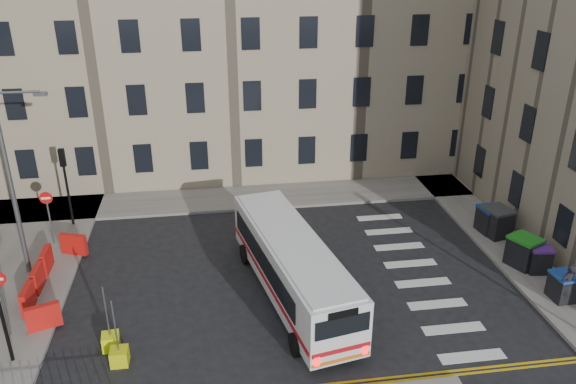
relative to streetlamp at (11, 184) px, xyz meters
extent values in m
plane|color=black|center=(13.00, -2.00, -4.34)|extent=(120.00, 120.00, 0.00)
cube|color=slate|center=(7.00, 6.60, -4.26)|extent=(36.00, 3.20, 0.15)
cube|color=slate|center=(22.00, 2.00, -4.26)|extent=(2.40, 26.00, 0.15)
cube|color=gray|center=(6.00, 13.50, 3.66)|extent=(38.00, 10.50, 16.00)
cylinder|color=black|center=(1.00, 4.50, -2.59)|extent=(0.12, 0.12, 3.20)
cube|color=black|center=(1.00, 4.50, -0.54)|extent=(0.28, 0.22, 0.90)
cylinder|color=black|center=(1.00, -6.00, -2.59)|extent=(0.12, 0.12, 3.20)
cylinder|color=#595B5E|center=(0.00, 0.00, -0.19)|extent=(0.20, 0.20, 8.00)
cylinder|color=#595B5E|center=(0.50, 2.50, -2.99)|extent=(0.08, 0.08, 2.40)
cube|color=red|center=(0.50, 2.50, -1.49)|extent=(0.60, 0.04, 0.60)
cylinder|color=#595B5E|center=(0.50, -4.50, -2.99)|extent=(0.08, 0.08, 2.40)
cube|color=red|center=(0.80, -3.00, -3.69)|extent=(0.25, 1.25, 1.00)
cube|color=red|center=(0.80, -1.50, -3.69)|extent=(0.25, 1.25, 1.00)
cube|color=red|center=(0.80, 0.00, -3.69)|extent=(0.25, 1.25, 1.00)
cube|color=red|center=(1.70, 1.30, -3.69)|extent=(1.26, 0.66, 1.00)
cube|color=red|center=(1.70, -4.30, -3.69)|extent=(1.26, 0.66, 1.00)
cube|color=silver|center=(11.23, -3.40, -2.79)|extent=(4.04, 9.99, 2.22)
cube|color=black|center=(10.05, -3.18, -2.61)|extent=(1.55, 7.67, 0.89)
cube|color=black|center=(12.25, -2.75, -2.61)|extent=(1.55, 7.67, 0.89)
cube|color=black|center=(10.30, 1.39, -2.56)|extent=(1.93, 0.43, 0.97)
cube|color=black|center=(12.17, -8.19, -2.34)|extent=(1.93, 0.43, 0.71)
cube|color=#A90E16|center=(10.13, -3.61, -3.32)|extent=(1.87, 9.40, 0.16)
cube|color=#A90E16|center=(12.34, -3.18, -3.32)|extent=(1.87, 9.40, 0.16)
cube|color=#FF0C0C|center=(11.30, -8.37, -3.54)|extent=(0.20, 0.09, 0.35)
cube|color=#FF0C0C|center=(13.04, -8.03, -3.54)|extent=(0.20, 0.09, 0.35)
cylinder|color=black|center=(9.52, -0.39, -3.89)|extent=(0.41, 0.92, 0.89)
cylinder|color=black|center=(11.69, 0.03, -3.89)|extent=(0.41, 0.92, 0.89)
cylinder|color=black|center=(10.81, -7.00, -3.89)|extent=(0.41, 0.92, 0.89)
cylinder|color=black|center=(12.98, -6.58, -3.89)|extent=(0.41, 0.92, 0.89)
cube|color=black|center=(22.04, -5.34, -3.67)|extent=(0.90, 1.03, 1.03)
cube|color=navy|center=(22.04, -5.34, -3.10)|extent=(0.95, 1.08, 0.11)
cube|color=black|center=(22.23, -3.13, -3.64)|extent=(1.04, 1.16, 1.09)
cube|color=#502280|center=(22.23, -3.13, -3.04)|extent=(1.09, 1.21, 0.11)
cube|color=black|center=(21.81, -2.66, -3.55)|extent=(1.46, 1.54, 1.27)
cube|color=#1C801C|center=(21.81, -2.66, -2.86)|extent=(1.53, 1.61, 0.13)
cube|color=black|center=(22.00, 0.21, -3.53)|extent=(1.33, 1.46, 1.31)
cube|color=#333235|center=(22.00, 0.21, -2.81)|extent=(1.40, 1.53, 0.14)
cube|color=black|center=(21.86, 0.64, -3.60)|extent=(1.11, 1.24, 1.18)
cube|color=navy|center=(21.86, 0.64, -2.95)|extent=(1.16, 1.30, 0.12)
imported|color=black|center=(21.92, -5.70, -3.27)|extent=(0.76, 0.61, 1.83)
cube|color=#E7F40D|center=(4.29, -5.68, -4.04)|extent=(0.65, 0.65, 0.60)
cube|color=#C3CC0C|center=(4.70, -6.55, -4.04)|extent=(0.60, 0.60, 0.60)
camera|label=1|loc=(8.24, -22.72, 9.05)|focal=35.00mm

